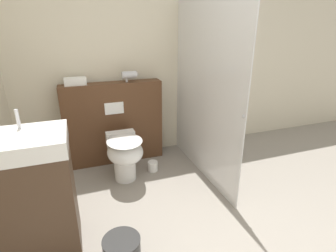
# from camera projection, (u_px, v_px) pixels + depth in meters

# --- Properties ---
(wall_back) EXTENTS (8.00, 0.06, 2.50)m
(wall_back) POSITION_uv_depth(u_px,v_px,m) (137.00, 59.00, 3.25)
(wall_back) COLOR beige
(wall_back) RESTS_ON ground_plane
(partition_panel) EXTENTS (1.18, 0.21, 1.01)m
(partition_panel) POSITION_uv_depth(u_px,v_px,m) (114.00, 123.00, 3.24)
(partition_panel) COLOR #51331E
(partition_panel) RESTS_ON ground_plane
(shower_glass) EXTENTS (0.04, 1.53, 1.92)m
(shower_glass) POSITION_uv_depth(u_px,v_px,m) (204.00, 92.00, 2.82)
(shower_glass) COLOR silver
(shower_glass) RESTS_ON ground_plane
(toilet) EXTENTS (0.38, 0.54, 0.51)m
(toilet) POSITION_uv_depth(u_px,v_px,m) (125.00, 154.00, 2.84)
(toilet) COLOR white
(toilet) RESTS_ON ground_plane
(sink_vanity) EXTENTS (0.61, 0.47, 1.10)m
(sink_vanity) POSITION_uv_depth(u_px,v_px,m) (31.00, 197.00, 1.87)
(sink_vanity) COLOR #473323
(sink_vanity) RESTS_ON ground_plane
(hair_drier) EXTENTS (0.20, 0.08, 0.12)m
(hair_drier) POSITION_uv_depth(u_px,v_px,m) (130.00, 75.00, 3.09)
(hair_drier) COLOR #B7B7BC
(hair_drier) RESTS_ON partition_panel
(folded_towel) EXTENTS (0.24, 0.14, 0.08)m
(folded_towel) POSITION_uv_depth(u_px,v_px,m) (75.00, 81.00, 2.93)
(folded_towel) COLOR white
(folded_towel) RESTS_ON partition_panel
(spare_toilet_roll) EXTENTS (0.12, 0.12, 0.12)m
(spare_toilet_roll) POSITION_uv_depth(u_px,v_px,m) (153.00, 166.00, 3.13)
(spare_toilet_roll) COLOR white
(spare_toilet_roll) RESTS_ON ground_plane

